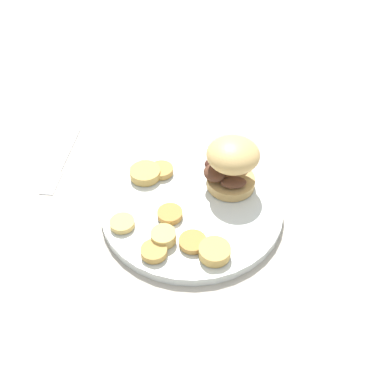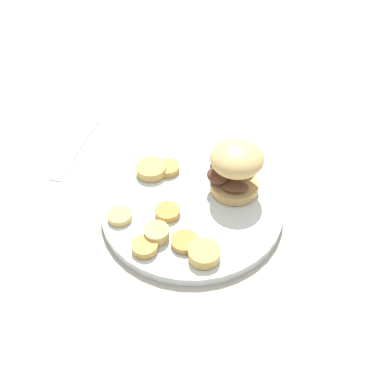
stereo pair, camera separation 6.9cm
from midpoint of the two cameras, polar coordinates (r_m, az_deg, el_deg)
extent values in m
plane|color=#B2A899|center=(0.72, 2.74, -2.49)|extent=(4.00, 4.00, 0.00)
cylinder|color=silver|center=(0.72, 2.76, -2.08)|extent=(0.29, 0.29, 0.02)
torus|color=silver|center=(0.71, 2.78, -1.73)|extent=(0.29, 0.29, 0.01)
cylinder|color=tan|center=(0.74, 8.10, 0.68)|extent=(0.08, 0.08, 0.02)
ellipsoid|color=#563323|center=(0.72, 6.28, 1.82)|extent=(0.05, 0.04, 0.02)
ellipsoid|color=#563323|center=(0.71, 8.34, 0.55)|extent=(0.05, 0.05, 0.01)
ellipsoid|color=brown|center=(0.73, 8.12, 2.18)|extent=(0.05, 0.05, 0.02)
ellipsoid|color=#563323|center=(0.75, 9.36, 3.63)|extent=(0.06, 0.06, 0.01)
ellipsoid|color=#4C281E|center=(0.74, 6.19, 3.26)|extent=(0.03, 0.04, 0.02)
ellipsoid|color=#DBB26B|center=(0.70, 8.57, 4.09)|extent=(0.08, 0.08, 0.05)
cylinder|color=#DBB766|center=(0.69, -6.34, -3.17)|extent=(0.04, 0.04, 0.01)
cylinder|color=#BC8942|center=(0.65, 2.12, -6.46)|extent=(0.04, 0.04, 0.01)
cylinder|color=tan|center=(0.76, -0.51, 2.99)|extent=(0.04, 0.04, 0.01)
cylinder|color=tan|center=(0.64, 4.71, -7.98)|extent=(0.05, 0.05, 0.02)
cylinder|color=tan|center=(0.76, -2.59, 2.81)|extent=(0.05, 0.05, 0.01)
cylinder|color=#DBB766|center=(0.66, -1.51, -5.39)|extent=(0.04, 0.04, 0.02)
cylinder|color=#BC8942|center=(0.69, -0.24, -2.65)|extent=(0.04, 0.04, 0.01)
cylinder|color=tan|center=(0.65, -2.95, -7.10)|extent=(0.04, 0.04, 0.01)
cube|color=silver|center=(0.88, -11.55, 6.51)|extent=(0.09, 0.11, 0.00)
cube|color=silver|center=(0.82, -13.92, 2.62)|extent=(0.05, 0.06, 0.00)
camera|label=1|loc=(0.03, -87.13, 2.83)|focal=42.00mm
camera|label=2|loc=(0.03, 92.87, -2.83)|focal=42.00mm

